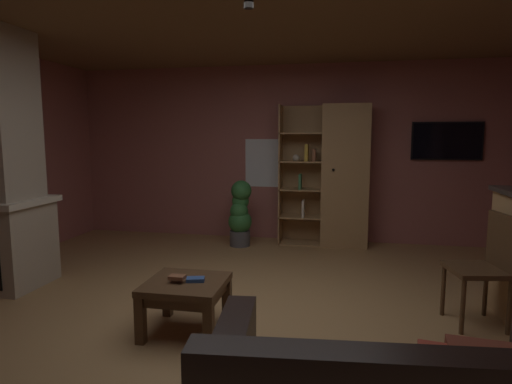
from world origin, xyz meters
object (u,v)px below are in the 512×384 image
table_book_1 (177,277)px  bookshelf_cabinet (339,176)px  dining_chair (487,262)px  potted_floor_plant (240,213)px  wall_mounted_tv (447,141)px  coffee_table (186,292)px  table_book_0 (195,279)px

table_book_1 → bookshelf_cabinet: bearing=68.2°
bookshelf_cabinet → table_book_1: bookshelf_cabinet is taller
dining_chair → potted_floor_plant: potted_floor_plant is taller
dining_chair → wall_mounted_tv: (0.26, 2.63, 0.95)m
table_book_1 → potted_floor_plant: potted_floor_plant is taller
coffee_table → wall_mounted_tv: wall_mounted_tv is taller
coffee_table → table_book_1: (-0.05, -0.04, 0.13)m
bookshelf_cabinet → table_book_0: 3.23m
bookshelf_cabinet → table_book_1: 3.32m
bookshelf_cabinet → wall_mounted_tv: size_ratio=2.14×
potted_floor_plant → wall_mounted_tv: (2.79, 0.53, 1.01)m
coffee_table → table_book_0: table_book_0 is taller
table_book_1 → potted_floor_plant: (-0.13, 2.72, 0.01)m
table_book_1 → dining_chair: bearing=14.6°
coffee_table → wall_mounted_tv: (2.61, 3.21, 1.15)m
coffee_table → table_book_0: bearing=7.0°
wall_mounted_tv → potted_floor_plant: bearing=-169.2°
table_book_0 → wall_mounted_tv: (2.53, 3.20, 1.05)m
potted_floor_plant → coffee_table: bearing=-86.1°
bookshelf_cabinet → wall_mounted_tv: bookshelf_cabinet is taller
table_book_1 → potted_floor_plant: 2.73m
table_book_1 → dining_chair: size_ratio=0.13×
wall_mounted_tv → dining_chair: bearing=-95.6°
table_book_1 → dining_chair: dining_chair is taller
coffee_table → wall_mounted_tv: 4.29m
bookshelf_cabinet → potted_floor_plant: (-1.35, -0.32, -0.52)m
dining_chair → potted_floor_plant: bearing=140.4°
coffee_table → table_book_1: table_book_1 is taller
coffee_table → dining_chair: size_ratio=0.66×
potted_floor_plant → table_book_1: bearing=-87.3°
bookshelf_cabinet → table_book_1: bearing=-111.8°
dining_chair → wall_mounted_tv: bearing=84.4°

